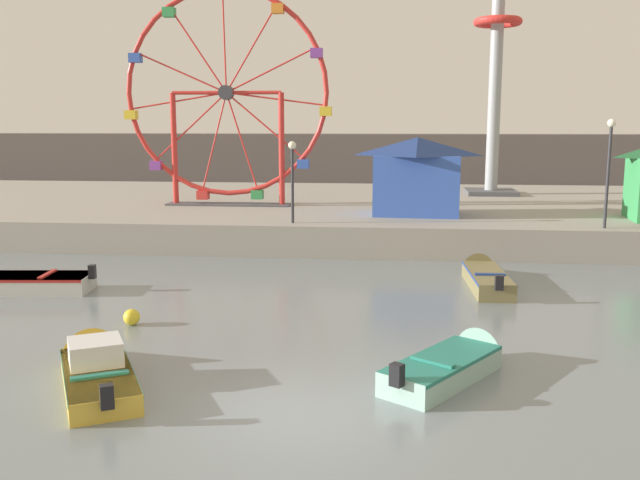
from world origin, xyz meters
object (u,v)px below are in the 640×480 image
promenade_lamp_far (609,158)px  motorboat_seafoam (457,361)px  motorboat_pale_grey (8,283)px  promenade_lamp_near (292,169)px  mooring_buoy_orange (132,317)px  motorboat_olive_wood (484,275)px  motorboat_mustard_yellow (95,364)px  ferris_wheel_red_frame (226,97)px  carnival_booth_blue_tent (417,175)px  drop_tower_steel_tower (495,84)px

promenade_lamp_far → motorboat_seafoam: bearing=-117.5°
motorboat_pale_grey → promenade_lamp_near: 11.40m
motorboat_seafoam → mooring_buoy_orange: (-8.31, 2.79, -0.06)m
motorboat_pale_grey → motorboat_olive_wood: motorboat_pale_grey is taller
promenade_lamp_far → mooring_buoy_orange: bearing=-145.7°
motorboat_pale_grey → motorboat_mustard_yellow: motorboat_pale_grey is taller
ferris_wheel_red_frame → promenade_lamp_near: 7.61m
carnival_booth_blue_tent → motorboat_pale_grey: bearing=-138.1°
motorboat_olive_wood → promenade_lamp_near: (-7.11, 4.60, 3.20)m
motorboat_seafoam → promenade_lamp_far: 15.24m
motorboat_mustard_yellow → mooring_buoy_orange: size_ratio=9.90×
motorboat_pale_grey → motorboat_mustard_yellow: size_ratio=1.10×
motorboat_seafoam → motorboat_pale_grey: bearing=101.0°
drop_tower_steel_tower → carnival_booth_blue_tent: (-4.55, -9.33, -4.35)m
motorboat_pale_grey → motorboat_olive_wood: bearing=-175.8°
ferris_wheel_red_frame → mooring_buoy_orange: 17.43m
motorboat_mustard_yellow → motorboat_seafoam: size_ratio=1.11×
motorboat_mustard_yellow → drop_tower_steel_tower: size_ratio=0.36×
motorboat_mustard_yellow → promenade_lamp_near: promenade_lamp_near is taller
promenade_lamp_near → mooring_buoy_orange: size_ratio=7.52×
motorboat_pale_grey → promenade_lamp_near: (8.16, 7.29, 3.21)m
motorboat_mustard_yellow → promenade_lamp_near: size_ratio=1.32×
motorboat_pale_grey → drop_tower_steel_tower: (17.82, 19.69, 7.12)m
promenade_lamp_far → mooring_buoy_orange: (-15.14, -10.32, -3.78)m
motorboat_pale_grey → promenade_lamp_near: size_ratio=1.45×
promenade_lamp_near → mooring_buoy_orange: bearing=-105.3°
carnival_booth_blue_tent → promenade_lamp_near: bearing=-145.0°
mooring_buoy_orange → motorboat_pale_grey: bearing=148.8°
motorboat_seafoam → promenade_lamp_far: (6.83, 13.11, 3.72)m
drop_tower_steel_tower → promenade_lamp_far: (2.60, -12.57, -3.41)m
ferris_wheel_red_frame → motorboat_mustard_yellow: bearing=-85.0°
motorboat_seafoam → carnival_booth_blue_tent: bearing=35.9°
motorboat_seafoam → promenade_lamp_near: 14.70m
motorboat_olive_wood → promenade_lamp_near: bearing=55.2°
carnival_booth_blue_tent → motorboat_mustard_yellow: bearing=-109.0°
motorboat_olive_wood → promenade_lamp_far: bearing=-51.2°
motorboat_olive_wood → mooring_buoy_orange: (-9.99, -5.89, -0.07)m
drop_tower_steel_tower → carnival_booth_blue_tent: size_ratio=2.83×
motorboat_olive_wood → drop_tower_steel_tower: bearing=-10.4°
drop_tower_steel_tower → promenade_lamp_far: 13.28m
promenade_lamp_far → mooring_buoy_orange: 18.71m
motorboat_seafoam → promenade_lamp_near: bearing=57.1°
mooring_buoy_orange → promenade_lamp_near: bearing=74.7°
motorboat_olive_wood → promenade_lamp_far: promenade_lamp_far is taller
motorboat_olive_wood → drop_tower_steel_tower: drop_tower_steel_tower is taller
motorboat_seafoam → promenade_lamp_far: promenade_lamp_far is taller
motorboat_mustard_yellow → motorboat_seafoam: motorboat_mustard_yellow is taller
carnival_booth_blue_tent → promenade_lamp_near: size_ratio=1.28×
motorboat_seafoam → promenade_lamp_near: (-5.43, 13.27, 3.22)m
promenade_lamp_far → motorboat_olive_wood: bearing=-139.2°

